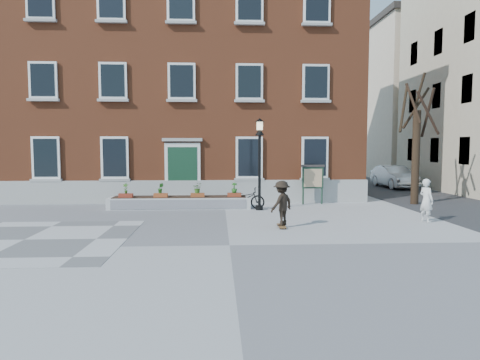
{
  "coord_description": "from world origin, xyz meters",
  "views": [
    {
      "loc": [
        -0.32,
        -11.66,
        2.75
      ],
      "look_at": [
        0.5,
        4.0,
        1.5
      ],
      "focal_mm": 32.0,
      "sensor_mm": 36.0,
      "label": 1
    }
  ],
  "objects": [
    {
      "name": "bare_tree",
      "position": [
        9.01,
        8.01,
        2.79
      ],
      "size": [
        1.83,
        1.83,
        6.16
      ],
      "color": "#312215",
      "rests_on": "ground"
    },
    {
      "name": "planter_assembly",
      "position": [
        -1.99,
        7.18,
        0.31
      ],
      "size": [
        6.2,
        1.12,
        1.15
      ],
      "color": "silver",
      "rests_on": "ground"
    },
    {
      "name": "bystander",
      "position": [
        7.22,
        3.31,
        0.79
      ],
      "size": [
        0.55,
        0.67,
        1.57
      ],
      "primitive_type": "imported",
      "rotation": [
        0.0,
        0.0,
        1.92
      ],
      "color": "silver",
      "rests_on": "ground"
    },
    {
      "name": "skateboarder",
      "position": [
        1.83,
        2.51,
        0.83
      ],
      "size": [
        1.1,
        1.07,
        1.59
      ],
      "color": "brown",
      "rests_on": "ground"
    },
    {
      "name": "bicycle",
      "position": [
        0.84,
        6.9,
        0.47
      ],
      "size": [
        1.87,
        0.91,
        0.94
      ],
      "primitive_type": "imported",
      "rotation": [
        0.0,
        0.0,
        1.41
      ],
      "color": "black",
      "rests_on": "ground"
    },
    {
      "name": "notice_board",
      "position": [
        4.16,
        8.23,
        1.26
      ],
      "size": [
        1.1,
        0.16,
        1.87
      ],
      "color": "#172F1F",
      "rests_on": "ground"
    },
    {
      "name": "brick_building",
      "position": [
        -2.0,
        13.98,
        6.3
      ],
      "size": [
        18.4,
        10.85,
        12.6
      ],
      "color": "brown",
      "rests_on": "ground"
    },
    {
      "name": "lamp_post",
      "position": [
        1.47,
        6.52,
        2.54
      ],
      "size": [
        0.4,
        0.4,
        3.93
      ],
      "color": "black",
      "rests_on": "ground"
    },
    {
      "name": "parked_car",
      "position": [
        11.29,
        15.83,
        0.73
      ],
      "size": [
        1.68,
        4.47,
        1.46
      ],
      "primitive_type": "imported",
      "rotation": [
        0.0,
        0.0,
        0.03
      ],
      "color": "silver",
      "rests_on": "ground"
    },
    {
      "name": "ground",
      "position": [
        0.0,
        0.0,
        0.0
      ],
      "size": [
        100.0,
        100.0,
        0.0
      ],
      "primitive_type": "plane",
      "color": "#969698",
      "rests_on": "ground"
    },
    {
      "name": "side_street",
      "position": [
        17.99,
        19.78,
        7.02
      ],
      "size": [
        15.2,
        36.0,
        14.5
      ],
      "color": "#333335",
      "rests_on": "ground"
    },
    {
      "name": "checker_patch",
      "position": [
        -6.0,
        1.0,
        0.01
      ],
      "size": [
        6.0,
        6.0,
        0.01
      ],
      "primitive_type": "cube",
      "color": "#5C5C5E",
      "rests_on": "ground"
    }
  ]
}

